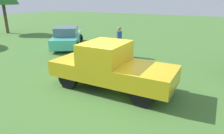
# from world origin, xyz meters

# --- Properties ---
(ground_plane) EXTENTS (80.00, 80.00, 0.00)m
(ground_plane) POSITION_xyz_m (0.00, 0.00, 0.00)
(ground_plane) COLOR #477533
(pickup_truck) EXTENTS (4.86, 1.91, 1.83)m
(pickup_truck) POSITION_xyz_m (0.04, 0.05, 0.96)
(pickup_truck) COLOR black
(pickup_truck) RESTS_ON ground_plane
(sedan_far) EXTENTS (4.05, 4.97, 1.47)m
(sedan_far) POSITION_xyz_m (-6.42, 5.12, 0.67)
(sedan_far) COLOR black
(sedan_far) RESTS_ON ground_plane
(person_bystander) EXTENTS (0.41, 0.41, 1.80)m
(person_bystander) POSITION_xyz_m (-1.80, 4.56, 1.03)
(person_bystander) COLOR black
(person_bystander) RESTS_ON ground_plane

